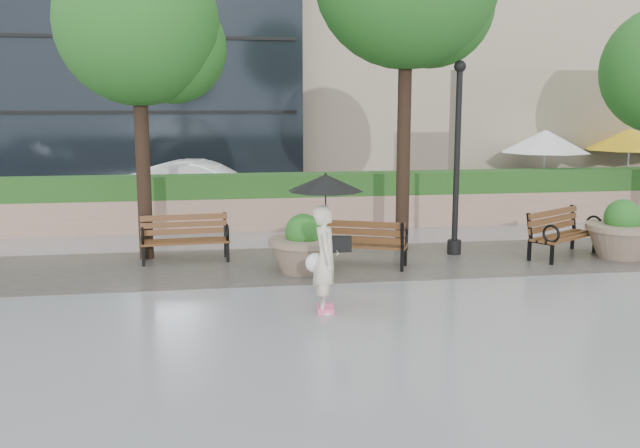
{
  "coord_description": "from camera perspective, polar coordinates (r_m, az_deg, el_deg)",
  "views": [
    {
      "loc": [
        -2.69,
        -10.28,
        3.09
      ],
      "look_at": [
        -0.87,
        1.15,
        1.1
      ],
      "focal_mm": 40.0,
      "sensor_mm": 36.0,
      "label": 1
    }
  ],
  "objects": [
    {
      "name": "ground",
      "position": [
        11.06,
        5.43,
        -6.51
      ],
      "size": [
        100.0,
        100.0,
        0.0
      ],
      "primitive_type": "plane",
      "color": "gray",
      "rests_on": "ground"
    },
    {
      "name": "cobble_strip",
      "position": [
        13.89,
        2.35,
        -3.08
      ],
      "size": [
        28.0,
        3.2,
        0.01
      ],
      "primitive_type": "cube",
      "color": "#383330",
      "rests_on": "ground"
    },
    {
      "name": "hedge_wall",
      "position": [
        17.65,
        -0.2,
        1.87
      ],
      "size": [
        24.0,
        0.8,
        1.35
      ],
      "color": "tan",
      "rests_on": "ground"
    },
    {
      "name": "cafe_wall",
      "position": [
        23.68,
        22.08,
        6.42
      ],
      "size": [
        10.0,
        0.6,
        4.0
      ],
      "primitive_type": "cube",
      "color": "tan",
      "rests_on": "ground"
    },
    {
      "name": "cafe_hedge",
      "position": [
        21.69,
        23.66,
        1.95
      ],
      "size": [
        8.0,
        0.5,
        0.9
      ],
      "primitive_type": "cube",
      "color": "#174416",
      "rests_on": "ground"
    },
    {
      "name": "asphalt_street",
      "position": [
        21.67,
        -1.83,
        1.57
      ],
      "size": [
        40.0,
        7.0,
        0.0
      ],
      "primitive_type": "cube",
      "color": "black",
      "rests_on": "ground"
    },
    {
      "name": "bench_1",
      "position": [
        14.13,
        -10.71,
        -1.93
      ],
      "size": [
        1.73,
        0.79,
        0.9
      ],
      "rotation": [
        0.0,
        0.0,
        0.07
      ],
      "color": "#553318",
      "rests_on": "ground"
    },
    {
      "name": "bench_2",
      "position": [
        13.5,
        3.3,
        -2.31
      ],
      "size": [
        1.82,
        1.29,
        0.92
      ],
      "rotation": [
        0.0,
        0.0,
        2.73
      ],
      "color": "#553318",
      "rests_on": "ground"
    },
    {
      "name": "bench_3",
      "position": [
        15.13,
        18.83,
        -1.47
      ],
      "size": [
        1.84,
        1.53,
        0.94
      ],
      "rotation": [
        0.0,
        0.0,
        0.57
      ],
      "color": "#553318",
      "rests_on": "ground"
    },
    {
      "name": "planter_left",
      "position": [
        13.03,
        -1.33,
        -2.05
      ],
      "size": [
        1.3,
        1.3,
        1.09
      ],
      "color": "#7F6B56",
      "rests_on": "ground"
    },
    {
      "name": "planter_right",
      "position": [
        15.44,
        22.99,
        -0.82
      ],
      "size": [
        1.41,
        1.41,
        1.18
      ],
      "color": "#7F6B56",
      "rests_on": "ground"
    },
    {
      "name": "lamppost",
      "position": [
        14.61,
        10.87,
        4.16
      ],
      "size": [
        0.28,
        0.28,
        3.89
      ],
      "color": "black",
      "rests_on": "ground"
    },
    {
      "name": "tree_0",
      "position": [
        14.44,
        -13.75,
        14.79
      ],
      "size": [
        3.23,
        3.09,
        6.1
      ],
      "color": "black",
      "rests_on": "ground"
    },
    {
      "name": "patio_umb_white",
      "position": [
        20.83,
        17.59,
        6.29
      ],
      "size": [
        2.5,
        2.5,
        2.3
      ],
      "color": "black",
      "rests_on": "ground"
    },
    {
      "name": "patio_umb_yellow_a",
      "position": [
        22.75,
        23.52,
        6.19
      ],
      "size": [
        2.5,
        2.5,
        2.3
      ],
      "color": "black",
      "rests_on": "ground"
    },
    {
      "name": "car_right",
      "position": [
        21.01,
        -9.45,
        3.11
      ],
      "size": [
        4.5,
        2.53,
        1.4
      ],
      "primitive_type": "imported",
      "rotation": [
        0.0,
        0.0,
        1.31
      ],
      "color": "silver",
      "rests_on": "ground"
    },
    {
      "name": "pedestrian",
      "position": [
        10.44,
        0.44,
        -0.43
      ],
      "size": [
        1.11,
        1.11,
        2.04
      ],
      "rotation": [
        0.0,
        0.0,
        1.43
      ],
      "color": "beige",
      "rests_on": "ground"
    }
  ]
}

